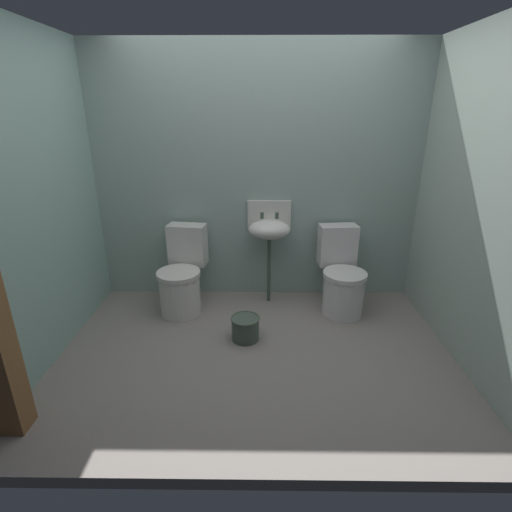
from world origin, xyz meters
The scene contains 8 objects.
ground_plane centered at (0.00, 0.00, -0.04)m, with size 3.49×2.42×0.08m, color gray.
wall_back centered at (0.00, 1.06, 1.20)m, with size 3.49×0.10×2.39m, color #8EA79F.
wall_left centered at (-1.60, 0.10, 1.20)m, with size 0.10×2.22×2.39m, color #87AAA0.
wall_right centered at (1.60, 0.10, 1.20)m, with size 0.10×2.22×2.39m, color #95A79D.
toilet_left centered at (-0.70, 0.66, 0.32)m, with size 0.46×0.64×0.78m.
toilet_right centered at (0.80, 0.66, 0.32)m, with size 0.44×0.62×0.78m.
sink centered at (0.12, 0.85, 0.75)m, with size 0.42×0.34×0.99m.
bucket centered at (-0.09, 0.12, 0.11)m, with size 0.25×0.25×0.21m.
Camera 1 is at (0.03, -2.69, 1.84)m, focal length 27.32 mm.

